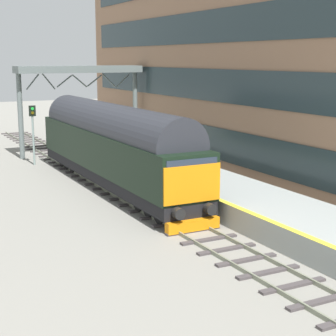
{
  "coord_description": "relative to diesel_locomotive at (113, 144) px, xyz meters",
  "views": [
    {
      "loc": [
        -11.03,
        -24.32,
        7.1
      ],
      "look_at": [
        0.2,
        -2.44,
        2.22
      ],
      "focal_mm": 59.36,
      "sensor_mm": 36.0,
      "label": 1
    }
  ],
  "objects": [
    {
      "name": "signal_post_near",
      "position": [
        -2.23,
        8.79,
        0.05
      ],
      "size": [
        0.44,
        0.22,
        4.02
      ],
      "color": "gray",
      "rests_on": "ground"
    },
    {
      "name": "station_building",
      "position": [
        9.35,
        2.08,
        6.34
      ],
      "size": [
        4.5,
        39.68,
        17.64
      ],
      "color": "#916C52",
      "rests_on": "ground"
    },
    {
      "name": "station_platform",
      "position": [
        3.6,
        -3.84,
        -1.98
      ],
      "size": [
        4.0,
        44.0,
        1.01
      ],
      "color": "#959B99",
      "rests_on": "ground"
    },
    {
      "name": "platform_number_sign",
      "position": [
        1.91,
        -5.9,
        -0.04
      ],
      "size": [
        0.1,
        0.44,
        2.18
      ],
      "color": "slate",
      "rests_on": "station_platform"
    },
    {
      "name": "overhead_footbridge",
      "position": [
        2.05,
        11.61,
        3.34
      ],
      "size": [
        9.3,
        2.0,
        6.55
      ],
      "color": "slate",
      "rests_on": "ground"
    },
    {
      "name": "track_main",
      "position": [
        -0.0,
        -3.84,
        -2.43
      ],
      "size": [
        2.5,
        60.0,
        0.15
      ],
      "color": "gray",
      "rests_on": "ground"
    },
    {
      "name": "diesel_locomotive",
      "position": [
        0.0,
        0.0,
        0.0
      ],
      "size": [
        2.74,
        18.12,
        4.68
      ],
      "color": "black",
      "rests_on": "ground"
    },
    {
      "name": "ground_plane",
      "position": [
        -0.0,
        -3.84,
        -2.48
      ],
      "size": [
        140.0,
        140.0,
        0.0
      ],
      "primitive_type": "plane",
      "color": "gray",
      "rests_on": "ground"
    }
  ]
}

